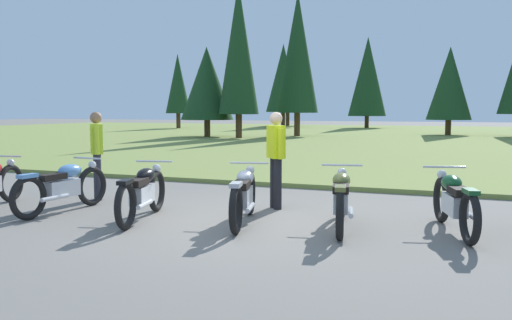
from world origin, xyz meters
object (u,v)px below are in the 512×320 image
motorcycle_silver (244,195)px  motorcycle_olive (341,198)px  rider_checking_bike (97,150)px  motorcycle_black (143,192)px  motorcycle_british_green (454,202)px  rider_with_back_turned (276,154)px  motorcycle_sky_blue (63,186)px

motorcycle_silver → motorcycle_olive: same height
rider_checking_bike → motorcycle_black: bearing=-34.7°
motorcycle_british_green → rider_checking_bike: size_ratio=1.22×
motorcycle_british_green → rider_with_back_turned: bearing=164.2°
motorcycle_black → rider_checking_bike: rider_checking_bike is taller
motorcycle_sky_blue → rider_with_back_turned: 3.62m
motorcycle_sky_blue → motorcycle_olive: same height
motorcycle_olive → motorcycle_sky_blue: bearing=-174.0°
motorcycle_olive → motorcycle_british_green: (1.53, 0.30, 0.00)m
rider_with_back_turned → motorcycle_sky_blue: bearing=-153.3°
motorcycle_silver → motorcycle_british_green: 3.00m
motorcycle_olive → rider_with_back_turned: bearing=140.9°
motorcycle_sky_blue → motorcycle_black: 1.59m
motorcycle_british_green → motorcycle_olive: bearing=-168.7°
motorcycle_british_green → rider_checking_bike: bearing=176.0°
motorcycle_sky_blue → motorcycle_black: bearing=-1.6°
motorcycle_british_green → rider_with_back_turned: (-2.92, 0.83, 0.51)m
motorcycle_sky_blue → motorcycle_olive: bearing=6.0°
motorcycle_sky_blue → motorcycle_british_green: bearing=7.3°
motorcycle_british_green → motorcycle_sky_blue: bearing=-172.7°
motorcycle_silver → motorcycle_olive: size_ratio=0.99×
motorcycle_black → motorcycle_british_green: 4.60m
motorcycle_sky_blue → motorcycle_silver: bearing=5.1°
motorcycle_sky_blue → rider_with_back_turned: bearing=26.7°
motorcycle_sky_blue → motorcycle_olive: (4.59, 0.48, 0.00)m
motorcycle_black → rider_with_back_turned: rider_with_back_turned is taller
motorcycle_olive → rider_with_back_turned: 1.87m
motorcycle_black → motorcycle_silver: (1.57, 0.33, 0.00)m
motorcycle_sky_blue → motorcycle_british_green: same height
motorcycle_olive → rider_checking_bike: size_ratio=1.24×
motorcycle_sky_blue → rider_with_back_turned: rider_with_back_turned is taller
motorcycle_silver → motorcycle_sky_blue: bearing=-174.9°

